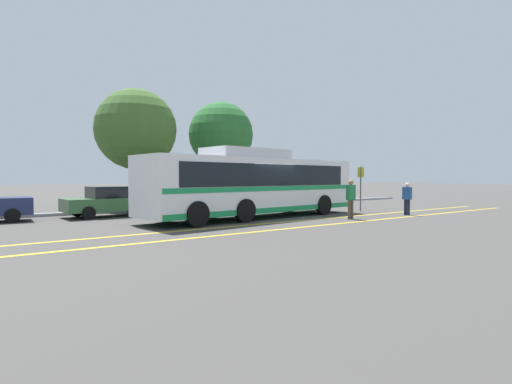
% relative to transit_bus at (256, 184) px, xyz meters
% --- Properties ---
extents(ground_plane, '(220.00, 220.00, 0.00)m').
position_rel_transit_bus_xyz_m(ground_plane, '(0.20, -0.28, -1.60)').
color(ground_plane, '#423F3D').
extents(lane_strip_0, '(31.43, 0.20, 0.01)m').
position_rel_transit_bus_xyz_m(lane_strip_0, '(0.02, -2.20, -1.59)').
color(lane_strip_0, gold).
rests_on(lane_strip_0, ground_plane).
extents(lane_strip_1, '(31.43, 0.20, 0.01)m').
position_rel_transit_bus_xyz_m(lane_strip_1, '(0.02, -3.97, -1.59)').
color(lane_strip_1, gold).
rests_on(lane_strip_1, ground_plane).
extents(curb_strip, '(39.43, 0.36, 0.15)m').
position_rel_transit_bus_xyz_m(curb_strip, '(0.02, 6.55, -1.52)').
color(curb_strip, '#99999E').
rests_on(curb_strip, ground_plane).
extents(transit_bus, '(11.91, 3.71, 3.20)m').
position_rel_transit_bus_xyz_m(transit_bus, '(0.00, 0.00, 0.00)').
color(transit_bus, white).
rests_on(transit_bus, ground_plane).
extents(parked_car_1, '(4.48, 2.16, 1.46)m').
position_rel_transit_bus_xyz_m(parked_car_1, '(-5.29, 4.65, -0.87)').
color(parked_car_1, '#335B33').
rests_on(parked_car_1, ground_plane).
extents(parked_car_2, '(3.98, 1.83, 1.36)m').
position_rel_transit_bus_xyz_m(parked_car_2, '(-0.10, 4.73, -0.91)').
color(parked_car_2, olive).
rests_on(parked_car_2, ground_plane).
extents(pedestrian_0, '(0.23, 0.43, 1.63)m').
position_rel_transit_bus_xyz_m(pedestrian_0, '(6.93, -3.43, -0.68)').
color(pedestrian_0, '#191E38').
rests_on(pedestrian_0, ground_plane).
extents(pedestrian_1, '(0.42, 0.24, 1.79)m').
position_rel_transit_bus_xyz_m(pedestrian_1, '(3.10, -3.07, -0.57)').
color(pedestrian_1, brown).
rests_on(pedestrian_1, ground_plane).
extents(bus_stop_sign, '(0.07, 0.40, 2.51)m').
position_rel_transit_bus_xyz_m(bus_stop_sign, '(6.82, -0.60, -0.01)').
color(bus_stop_sign, '#59595E').
rests_on(bus_stop_sign, ground_plane).
extents(tree_1, '(4.91, 4.91, 7.29)m').
position_rel_transit_bus_xyz_m(tree_1, '(-2.50, 9.00, 3.24)').
color(tree_1, '#513823').
rests_on(tree_1, ground_plane).
extents(tree_2, '(4.57, 4.57, 7.25)m').
position_rel_transit_bus_xyz_m(tree_2, '(3.79, 9.40, 3.36)').
color(tree_2, '#513823').
rests_on(tree_2, ground_plane).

